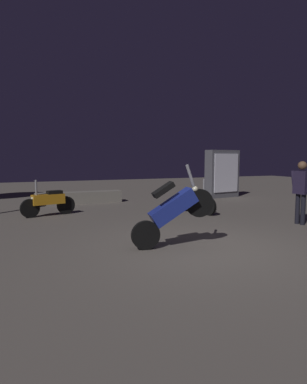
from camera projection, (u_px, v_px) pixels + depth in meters
name	position (u px, v px, depth m)	size (l,w,h in m)	color
ground_plane	(205.00, 248.00, 6.29)	(40.00, 40.00, 0.00)	#605951
motorcycle_blue_foreground	(173.00, 210.00, 6.27)	(1.66, 0.42, 1.63)	black
motorcycle_black_parked_left	(195.00, 199.00, 10.31)	(0.56, 1.62, 1.11)	black
motorcycle_orange_parked_right	(49.00, 202.00, 9.78)	(1.63, 0.53, 1.11)	black
person_rider_beside	(301.00, 187.00, 8.47)	(0.29, 0.67, 1.67)	black
kiosk_billboard	(222.00, 174.00, 14.38)	(1.66, 0.75, 2.10)	#595960
planter_wall_low	(79.00, 198.00, 12.49)	(3.27, 0.50, 0.45)	gray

